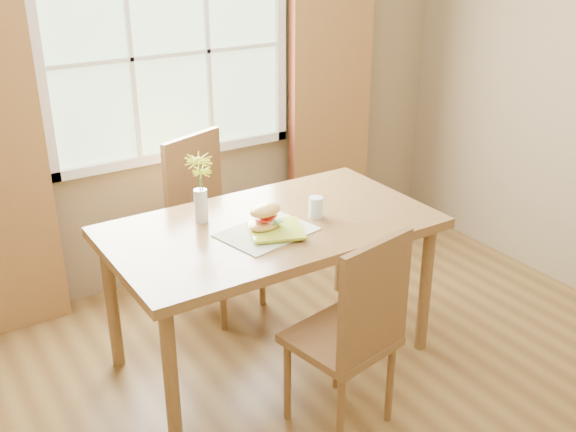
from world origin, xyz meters
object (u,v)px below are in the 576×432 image
(dining_table, at_px, (271,238))
(chair_far, at_px, (207,216))
(croissant_sandwich, at_px, (265,217))
(water_glass, at_px, (316,208))
(flower_vase, at_px, (200,182))
(chair_near, at_px, (355,328))

(dining_table, xyz_separation_m, chair_far, (-0.03, 0.71, -0.14))
(chair_far, distance_m, croissant_sandwich, 0.85)
(dining_table, distance_m, water_glass, 0.28)
(dining_table, bearing_deg, flower_vase, 143.58)
(chair_near, bearing_deg, chair_far, 81.38)
(chair_near, height_order, water_glass, chair_near)
(croissant_sandwich, bearing_deg, dining_table, 37.81)
(dining_table, xyz_separation_m, flower_vase, (-0.29, 0.21, 0.30))
(dining_table, distance_m, croissant_sandwich, 0.20)
(dining_table, relative_size, water_glass, 15.14)
(croissant_sandwich, bearing_deg, chair_far, 78.50)
(croissant_sandwich, xyz_separation_m, flower_vase, (-0.21, 0.30, 0.13))
(dining_table, xyz_separation_m, chair_near, (0.02, -0.71, -0.17))
(dining_table, bearing_deg, water_glass, -14.66)
(chair_near, bearing_deg, croissant_sandwich, 88.32)
(dining_table, bearing_deg, chair_far, 92.48)
(dining_table, distance_m, flower_vase, 0.47)
(dining_table, xyz_separation_m, water_glass, (0.24, -0.06, 0.14))
(chair_far, height_order, flower_vase, flower_vase)
(dining_table, xyz_separation_m, croissant_sandwich, (-0.08, -0.08, 0.17))
(chair_near, xyz_separation_m, water_glass, (0.22, 0.65, 0.31))
(chair_far, bearing_deg, chair_near, -108.81)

